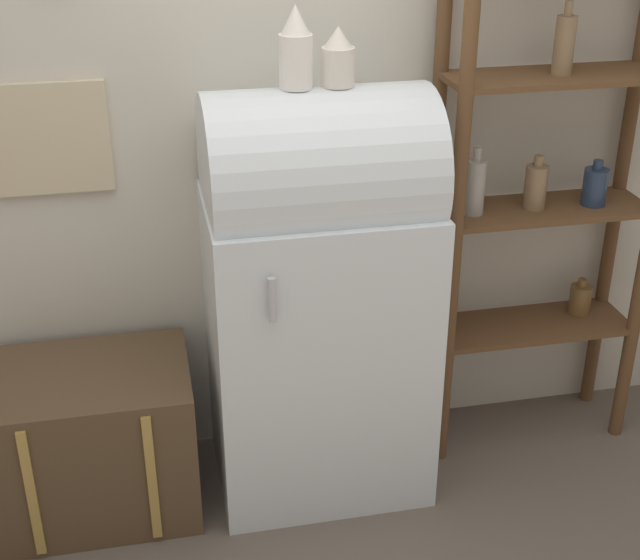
{
  "coord_description": "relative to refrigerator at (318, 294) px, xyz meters",
  "views": [
    {
      "loc": [
        -0.53,
        -2.29,
        2.07
      ],
      "look_at": [
        0.01,
        0.27,
        0.78
      ],
      "focal_mm": 50.0,
      "sensor_mm": 36.0,
      "label": 1
    }
  ],
  "objects": [
    {
      "name": "ground_plane",
      "position": [
        0.0,
        -0.27,
        -0.72
      ],
      "size": [
        12.0,
        12.0,
        0.0
      ],
      "primitive_type": "plane",
      "color": "#60564C"
    },
    {
      "name": "wall_back",
      "position": [
        -0.0,
        0.3,
        0.63
      ],
      "size": [
        7.0,
        0.09,
        2.7
      ],
      "color": "beige",
      "rests_on": "ground_plane"
    },
    {
      "name": "refrigerator",
      "position": [
        0.0,
        0.0,
        0.0
      ],
      "size": [
        0.72,
        0.58,
        1.41
      ],
      "color": "silver",
      "rests_on": "ground_plane"
    },
    {
      "name": "suitcase_trunk",
      "position": [
        -0.77,
        -0.01,
        -0.46
      ],
      "size": [
        0.67,
        0.5,
        0.52
      ],
      "color": "brown",
      "rests_on": "ground_plane"
    },
    {
      "name": "shelf_unit",
      "position": [
        0.82,
        0.11,
        0.3
      ],
      "size": [
        0.77,
        0.29,
        1.85
      ],
      "color": "brown",
      "rests_on": "ground_plane"
    },
    {
      "name": "vase_left",
      "position": [
        -0.06,
        0.01,
        0.8
      ],
      "size": [
        0.1,
        0.1,
        0.24
      ],
      "color": "white",
      "rests_on": "refrigerator"
    },
    {
      "name": "vase_center",
      "position": [
        0.06,
        0.01,
        0.77
      ],
      "size": [
        0.1,
        0.1,
        0.17
      ],
      "color": "silver",
      "rests_on": "refrigerator"
    }
  ]
}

